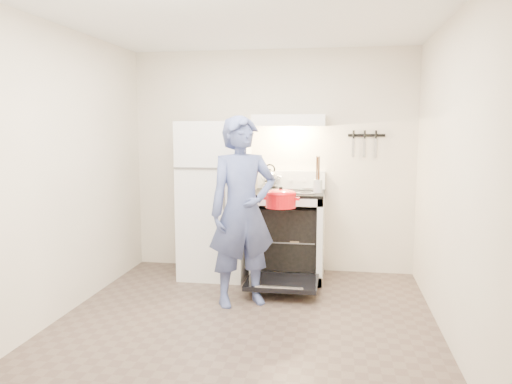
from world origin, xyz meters
TOP-DOWN VIEW (x-y plane):
  - floor at (0.00, 0.00)m, footprint 3.60×3.60m
  - back_wall at (0.00, 1.80)m, footprint 3.20×0.02m
  - refrigerator at (-0.58, 1.45)m, footprint 0.70×0.70m
  - stove_body at (0.23, 1.48)m, footprint 0.76×0.65m
  - cooktop at (0.23, 1.48)m, footprint 0.76×0.65m
  - backsplash at (0.23, 1.76)m, footprint 0.76×0.07m
  - oven_door at (0.23, 0.88)m, footprint 0.70×0.54m
  - oven_rack at (0.23, 1.48)m, footprint 0.60×0.52m
  - range_hood at (0.23, 1.55)m, footprint 0.76×0.50m
  - knife_strip at (1.05, 1.79)m, footprint 0.40×0.02m
  - pizza_stone at (0.32, 1.40)m, footprint 0.37×0.37m
  - tea_kettle at (-0.01, 1.70)m, footprint 0.23×0.19m
  - utensil_jar at (0.55, 1.22)m, footprint 0.09×0.09m
  - person at (-0.11, 0.58)m, footprint 0.76×0.67m
  - dutch_oven at (0.21, 0.89)m, footprint 0.36×0.29m

SIDE VIEW (x-z plane):
  - floor at x=0.00m, z-range 0.00..0.00m
  - oven_door at x=0.23m, z-range 0.10..0.15m
  - oven_rack at x=0.23m, z-range 0.43..0.45m
  - pizza_stone at x=0.32m, z-range 0.45..0.46m
  - stove_body at x=0.23m, z-range 0.00..0.92m
  - refrigerator at x=-0.58m, z-range 0.00..1.70m
  - person at x=-0.11m, z-range 0.00..1.74m
  - cooktop at x=0.23m, z-range 0.92..0.95m
  - dutch_oven at x=0.21m, z-range 0.82..1.06m
  - utensil_jar at x=0.55m, z-range 0.98..1.11m
  - backsplash at x=0.23m, z-range 0.95..1.15m
  - tea_kettle at x=-0.01m, z-range 0.95..1.23m
  - back_wall at x=0.00m, z-range 0.00..2.50m
  - knife_strip at x=1.05m, z-range 1.54..1.56m
  - range_hood at x=0.23m, z-range 1.65..1.77m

